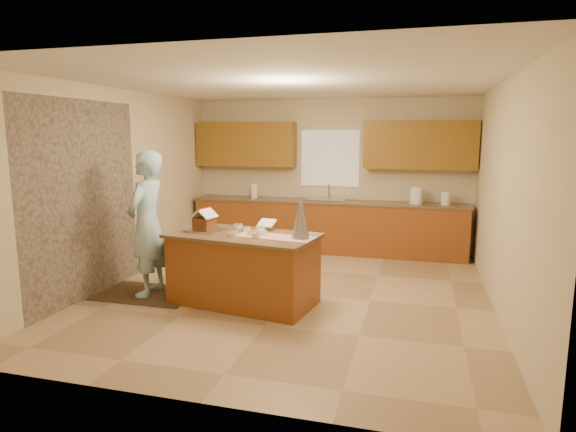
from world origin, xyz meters
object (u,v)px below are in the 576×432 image
(boy, at_px, (147,224))
(gingerbread_house, at_px, (204,221))
(island_base, at_px, (244,270))
(tinsel_tree, at_px, (301,216))

(boy, relative_size, gingerbread_house, 6.13)
(island_base, xyz_separation_m, tinsel_tree, (0.74, -0.07, 0.72))
(island_base, distance_m, gingerbread_house, 0.78)
(boy, distance_m, gingerbread_house, 0.77)
(island_base, height_order, boy, boy)
(island_base, relative_size, gingerbread_house, 5.63)
(island_base, height_order, tinsel_tree, tinsel_tree)
(tinsel_tree, relative_size, boy, 0.28)
(gingerbread_house, bearing_deg, boy, -175.32)
(gingerbread_house, bearing_deg, tinsel_tree, -4.74)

